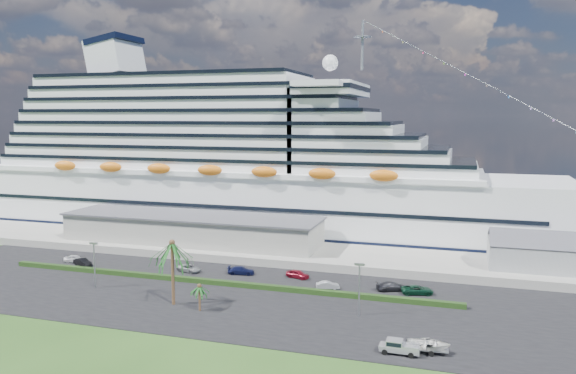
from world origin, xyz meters
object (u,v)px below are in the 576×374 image
(parked_car_3, at_px, (241,270))
(boat_trailer, at_px, (428,344))
(cruise_ship, at_px, (244,169))
(pickup_truck, at_px, (399,346))

(parked_car_3, height_order, boat_trailer, boat_trailer)
(cruise_ship, relative_size, pickup_truck, 36.60)
(pickup_truck, height_order, boat_trailer, pickup_truck)
(parked_car_3, xyz_separation_m, pickup_truck, (33.52, -28.16, 0.25))
(parked_car_3, relative_size, pickup_truck, 1.01)
(cruise_ship, height_order, boat_trailer, cruise_ship)
(parked_car_3, xyz_separation_m, boat_trailer, (37.18, -26.76, 0.45))
(parked_car_3, distance_m, pickup_truck, 43.78)
(parked_car_3, distance_m, boat_trailer, 45.81)
(cruise_ship, height_order, parked_car_3, cruise_ship)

